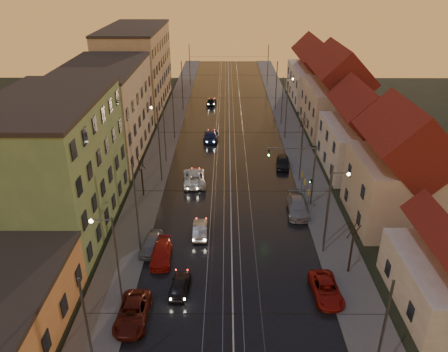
{
  "coord_description": "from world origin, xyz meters",
  "views": [
    {
      "loc": [
        -0.55,
        -24.93,
        24.35
      ],
      "look_at": [
        -0.78,
        18.46,
        3.4
      ],
      "focal_mm": 35.0,
      "sensor_mm": 36.0,
      "label": 1
    }
  ],
  "objects_px": {
    "driving_car_2": "(194,177)",
    "parked_right_0": "(326,289)",
    "street_lamp_3": "(284,96)",
    "parked_left_1": "(133,313)",
    "street_lamp_1": "(331,202)",
    "street_lamp_2": "(162,128)",
    "traffic_light_mast": "(305,168)",
    "driving_car_1": "(200,229)",
    "parked_right_2": "(283,162)",
    "street_lamp_0": "(112,253)",
    "parked_right_1": "(298,206)",
    "driving_car_4": "(211,101)",
    "parked_left_2": "(161,254)",
    "parked_left_3": "(151,244)",
    "driving_car_3": "(211,135)",
    "driving_car_0": "(180,285)"
  },
  "relations": [
    {
      "from": "street_lamp_2",
      "to": "street_lamp_1",
      "type": "bearing_deg",
      "value": -47.68
    },
    {
      "from": "street_lamp_0",
      "to": "parked_right_2",
      "type": "xyz_separation_m",
      "value": [
        16.12,
        26.2,
        -4.17
      ]
    },
    {
      "from": "street_lamp_0",
      "to": "parked_right_0",
      "type": "distance_m",
      "value": 17.26
    },
    {
      "from": "street_lamp_1",
      "to": "parked_left_1",
      "type": "distance_m",
      "value": 19.81
    },
    {
      "from": "street_lamp_2",
      "to": "parked_left_3",
      "type": "xyz_separation_m",
      "value": [
        1.5,
        -20.71,
        -4.17
      ]
    },
    {
      "from": "parked_right_1",
      "to": "parked_left_1",
      "type": "bearing_deg",
      "value": -129.04
    },
    {
      "from": "street_lamp_0",
      "to": "driving_car_3",
      "type": "bearing_deg",
      "value": 80.28
    },
    {
      "from": "street_lamp_3",
      "to": "parked_left_2",
      "type": "distance_m",
      "value": 41.5
    },
    {
      "from": "street_lamp_0",
      "to": "driving_car_2",
      "type": "height_order",
      "value": "street_lamp_0"
    },
    {
      "from": "street_lamp_1",
      "to": "street_lamp_2",
      "type": "xyz_separation_m",
      "value": [
        -18.21,
        20.0,
        0.0
      ]
    },
    {
      "from": "parked_left_3",
      "to": "street_lamp_2",
      "type": "bearing_deg",
      "value": 99.02
    },
    {
      "from": "street_lamp_1",
      "to": "driving_car_1",
      "type": "height_order",
      "value": "street_lamp_1"
    },
    {
      "from": "driving_car_4",
      "to": "street_lamp_3",
      "type": "bearing_deg",
      "value": 144.98
    },
    {
      "from": "parked_right_2",
      "to": "street_lamp_2",
      "type": "bearing_deg",
      "value": 179.54
    },
    {
      "from": "street_lamp_3",
      "to": "traffic_light_mast",
      "type": "height_order",
      "value": "street_lamp_3"
    },
    {
      "from": "street_lamp_0",
      "to": "parked_right_1",
      "type": "relative_size",
      "value": 1.51
    },
    {
      "from": "traffic_light_mast",
      "to": "street_lamp_3",
      "type": "bearing_deg",
      "value": 87.73
    },
    {
      "from": "driving_car_2",
      "to": "parked_right_0",
      "type": "bearing_deg",
      "value": 115.19
    },
    {
      "from": "parked_left_1",
      "to": "driving_car_2",
      "type": "bearing_deg",
      "value": 83.15
    },
    {
      "from": "street_lamp_0",
      "to": "street_lamp_1",
      "type": "bearing_deg",
      "value": 23.72
    },
    {
      "from": "street_lamp_0",
      "to": "parked_left_2",
      "type": "relative_size",
      "value": 1.81
    },
    {
      "from": "parked_left_1",
      "to": "parked_right_0",
      "type": "relative_size",
      "value": 1.06
    },
    {
      "from": "street_lamp_2",
      "to": "driving_car_1",
      "type": "height_order",
      "value": "street_lamp_2"
    },
    {
      "from": "parked_right_2",
      "to": "street_lamp_3",
      "type": "bearing_deg",
      "value": 89.2
    },
    {
      "from": "driving_car_0",
      "to": "parked_left_2",
      "type": "xyz_separation_m",
      "value": [
        -2.11,
        4.25,
        0.01
      ]
    },
    {
      "from": "parked_right_1",
      "to": "driving_car_4",
      "type": "bearing_deg",
      "value": 108.19
    },
    {
      "from": "street_lamp_2",
      "to": "driving_car_3",
      "type": "distance_m",
      "value": 11.18
    },
    {
      "from": "street_lamp_3",
      "to": "parked_left_1",
      "type": "relative_size",
      "value": 1.62
    },
    {
      "from": "driving_car_3",
      "to": "parked_left_3",
      "type": "distance_m",
      "value": 29.41
    },
    {
      "from": "driving_car_4",
      "to": "parked_right_2",
      "type": "height_order",
      "value": "parked_right_2"
    },
    {
      "from": "street_lamp_2",
      "to": "traffic_light_mast",
      "type": "distance_m",
      "value": 20.89
    },
    {
      "from": "parked_left_3",
      "to": "street_lamp_1",
      "type": "bearing_deg",
      "value": 7.29
    },
    {
      "from": "street_lamp_0",
      "to": "street_lamp_1",
      "type": "distance_m",
      "value": 19.89
    },
    {
      "from": "parked_right_1",
      "to": "driving_car_0",
      "type": "bearing_deg",
      "value": -128.57
    },
    {
      "from": "driving_car_3",
      "to": "street_lamp_1",
      "type": "bearing_deg",
      "value": 115.16
    },
    {
      "from": "driving_car_3",
      "to": "driving_car_1",
      "type": "bearing_deg",
      "value": 91.71
    },
    {
      "from": "traffic_light_mast",
      "to": "parked_right_1",
      "type": "distance_m",
      "value": 4.24
    },
    {
      "from": "parked_left_2",
      "to": "street_lamp_3",
      "type": "bearing_deg",
      "value": 65.3
    },
    {
      "from": "parked_right_1",
      "to": "parked_right_2",
      "type": "distance_m",
      "value": 11.86
    },
    {
      "from": "street_lamp_1",
      "to": "traffic_light_mast",
      "type": "height_order",
      "value": "street_lamp_1"
    },
    {
      "from": "street_lamp_0",
      "to": "parked_right_0",
      "type": "xyz_separation_m",
      "value": [
        16.7,
        1.0,
        -4.24
      ]
    },
    {
      "from": "parked_left_1",
      "to": "parked_right_2",
      "type": "xyz_separation_m",
      "value": [
        14.61,
        27.99,
        0.03
      ]
    },
    {
      "from": "street_lamp_3",
      "to": "driving_car_3",
      "type": "bearing_deg",
      "value": -147.37
    },
    {
      "from": "street_lamp_1",
      "to": "driving_car_3",
      "type": "distance_m",
      "value": 31.03
    },
    {
      "from": "street_lamp_0",
      "to": "parked_right_1",
      "type": "bearing_deg",
      "value": 41.26
    },
    {
      "from": "street_lamp_2",
      "to": "driving_car_3",
      "type": "height_order",
      "value": "street_lamp_2"
    },
    {
      "from": "driving_car_4",
      "to": "driving_car_3",
      "type": "bearing_deg",
      "value": 98.53
    },
    {
      "from": "traffic_light_mast",
      "to": "driving_car_1",
      "type": "relative_size",
      "value": 1.81
    },
    {
      "from": "street_lamp_2",
      "to": "driving_car_1",
      "type": "distance_m",
      "value": 19.53
    },
    {
      "from": "street_lamp_1",
      "to": "driving_car_2",
      "type": "distance_m",
      "value": 19.57
    }
  ]
}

